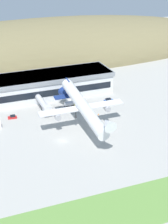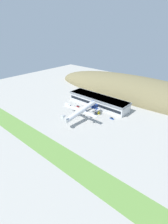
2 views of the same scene
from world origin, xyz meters
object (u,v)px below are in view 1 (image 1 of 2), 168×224
(jetway_0, at_px, (43,104))
(fuel_truck, at_px, (71,104))
(traffic_cone_0, at_px, (98,114))
(service_car_0, at_px, (12,117))
(cargo_airplane, at_px, (83,107))
(service_car_2, at_px, (44,114))
(terminal_building, at_px, (35,85))
(service_car_1, at_px, (109,100))

(jetway_0, xyz_separation_m, fuel_truck, (13.02, 0.77, -2.50))
(jetway_0, relative_size, traffic_cone_0, 27.69)
(service_car_0, bearing_deg, cargo_airplane, -40.07)
(jetway_0, xyz_separation_m, service_car_0, (-13.93, -0.73, -3.39))
(fuel_truck, bearing_deg, service_car_2, -164.01)
(service_car_2, bearing_deg, traffic_cone_0, -19.29)
(terminal_building, bearing_deg, cargo_airplane, -77.08)
(jetway_0, bearing_deg, cargo_airplane, -64.26)
(service_car_0, distance_m, traffic_cone_0, 36.74)
(fuel_truck, bearing_deg, cargo_airplane, -97.69)
(terminal_building, height_order, service_car_0, terminal_building)
(jetway_0, relative_size, service_car_2, 4.24)
(terminal_building, relative_size, service_car_0, 19.34)
(terminal_building, height_order, traffic_cone_0, terminal_building)
(jetway_0, height_order, service_car_0, jetway_0)
(cargo_airplane, bearing_deg, jetway_0, 115.74)
(service_car_0, height_order, service_car_1, service_car_1)
(service_car_1, bearing_deg, traffic_cone_0, -131.56)
(terminal_building, bearing_deg, fuel_truck, -55.27)
(cargo_airplane, relative_size, service_car_1, 11.66)
(terminal_building, relative_size, service_car_1, 17.30)
(terminal_building, xyz_separation_m, service_car_2, (-2.07, -21.03, -5.55))
(service_car_1, height_order, service_car_2, service_car_1)
(jetway_0, distance_m, service_car_0, 14.36)
(cargo_airplane, distance_m, service_car_2, 22.81)
(jetway_0, bearing_deg, service_car_2, -105.08)
(service_car_0, xyz_separation_m, fuel_truck, (26.96, 1.50, 0.89))
(service_car_0, height_order, fuel_truck, fuel_truck)
(traffic_cone_0, bearing_deg, service_car_0, 163.79)
(cargo_airplane, distance_m, service_car_1, 31.67)
(cargo_airplane, relative_size, service_car_2, 13.24)
(traffic_cone_0, bearing_deg, service_car_1, 48.44)
(jetway_0, bearing_deg, fuel_truck, 3.38)
(service_car_0, bearing_deg, fuel_truck, 3.17)
(cargo_airplane, bearing_deg, fuel_truck, 82.31)
(service_car_0, height_order, traffic_cone_0, service_car_0)
(cargo_airplane, relative_size, service_car_0, 13.03)
(terminal_building, distance_m, service_car_0, 24.58)
(cargo_airplane, bearing_deg, service_car_2, 121.72)
(service_car_1, relative_size, fuel_truck, 0.69)
(service_car_1, distance_m, service_car_2, 32.58)
(jetway_0, height_order, fuel_truck, jetway_0)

